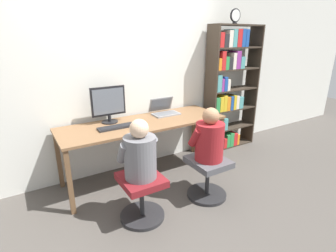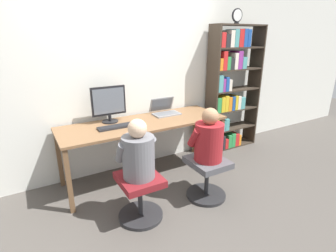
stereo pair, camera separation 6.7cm
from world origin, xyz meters
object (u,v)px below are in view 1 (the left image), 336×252
at_px(desktop_monitor, 109,105).
at_px(keyboard, 117,127).
at_px(bookshelf, 228,90).
at_px(laptop, 164,111).
at_px(person_at_laptop, 209,138).
at_px(desk_clock, 235,16).
at_px(office_chair_right, 208,175).
at_px(office_chair_left, 142,194).
at_px(person_at_monitor, 140,154).

distance_m(desktop_monitor, keyboard, 0.33).
relative_size(keyboard, bookshelf, 0.22).
relative_size(laptop, keyboard, 0.82).
distance_m(desktop_monitor, person_at_laptop, 1.30).
relative_size(keyboard, desk_clock, 2.14).
relative_size(keyboard, office_chair_right, 0.92).
xyz_separation_m(office_chair_right, desk_clock, (1.16, 0.93, 1.80)).
xyz_separation_m(office_chair_left, office_chair_right, (0.83, -0.04, 0.00)).
bearing_deg(desktop_monitor, desk_clock, -2.29).
bearing_deg(office_chair_right, office_chair_left, 177.07).
xyz_separation_m(keyboard, desk_clock, (1.95, 0.17, 1.29)).
bearing_deg(office_chair_left, office_chair_right, -2.93).
height_order(keyboard, bookshelf, bookshelf).
distance_m(desktop_monitor, office_chair_left, 1.20).
height_order(desktop_monitor, laptop, desktop_monitor).
bearing_deg(desktop_monitor, keyboard, -90.93).
bearing_deg(desk_clock, laptop, 177.69).
distance_m(laptop, office_chair_right, 1.11).
bearing_deg(bookshelf, laptop, -179.43).
xyz_separation_m(keyboard, bookshelf, (1.97, 0.23, 0.20)).
height_order(office_chair_right, desk_clock, desk_clock).
bearing_deg(person_at_laptop, bookshelf, 39.70).
height_order(desktop_monitor, office_chair_right, desktop_monitor).
height_order(desktop_monitor, keyboard, desktop_monitor).
height_order(desktop_monitor, bookshelf, bookshelf).
height_order(office_chair_left, office_chair_right, same).
bearing_deg(person_at_laptop, desktop_monitor, 128.22).
bearing_deg(laptop, office_chair_left, -131.35).
relative_size(desktop_monitor, person_at_laptop, 0.75).
bearing_deg(desk_clock, person_at_laptop, -141.52).
relative_size(desktop_monitor, laptop, 1.25).
height_order(keyboard, person_at_laptop, person_at_laptop).
bearing_deg(office_chair_left, desk_clock, 23.98).
distance_m(desktop_monitor, person_at_monitor, 1.00).
distance_m(person_at_laptop, desk_clock, 2.00).
height_order(office_chair_left, person_at_laptop, person_at_laptop).
distance_m(laptop, person_at_monitor, 1.24).
relative_size(laptop, desk_clock, 1.76).
bearing_deg(office_chair_right, desk_clock, 38.61).
distance_m(desktop_monitor, laptop, 0.80).
distance_m(office_chair_left, desk_clock, 2.82).
xyz_separation_m(laptop, bookshelf, (1.19, 0.01, 0.17)).
xyz_separation_m(office_chair_left, bookshelf, (2.01, 0.94, 0.71)).
xyz_separation_m(laptop, keyboard, (-0.78, -0.22, -0.03)).
xyz_separation_m(laptop, desk_clock, (1.17, -0.05, 1.26)).
relative_size(laptop, person_at_laptop, 0.60).
bearing_deg(keyboard, person_at_laptop, -43.55).
distance_m(desktop_monitor, bookshelf, 1.97).
distance_m(desktop_monitor, desk_clock, 2.23).
height_order(laptop, desk_clock, desk_clock).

